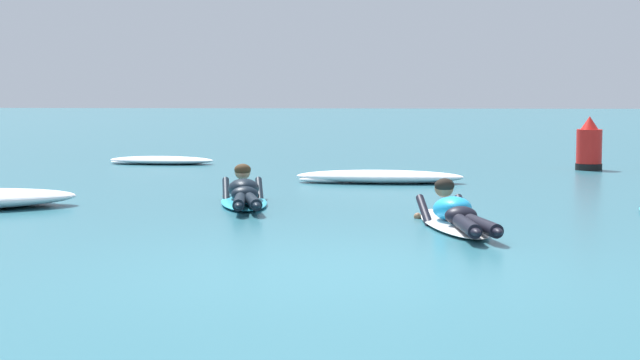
{
  "coord_description": "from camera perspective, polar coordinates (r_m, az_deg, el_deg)",
  "views": [
    {
      "loc": [
        0.53,
        -8.22,
        1.47
      ],
      "look_at": [
        -0.43,
        4.01,
        0.38
      ],
      "focal_mm": 57.22,
      "sensor_mm": 36.0,
      "label": 1
    }
  ],
  "objects": [
    {
      "name": "channel_marker_buoy",
      "position": [
        19.21,
        14.82,
        1.7
      ],
      "size": [
        0.48,
        0.48,
        0.98
      ],
      "color": "red",
      "rests_on": "ground"
    },
    {
      "name": "surfer_far",
      "position": [
        12.96,
        -4.27,
        -0.81
      ],
      "size": [
        0.94,
        2.48,
        0.55
      ],
      "color": "#2DB2D1",
      "rests_on": "ground"
    },
    {
      "name": "ground_plane",
      "position": [
        18.29,
        2.83,
        0.48
      ],
      "size": [
        120.0,
        120.0,
        0.0
      ],
      "primitive_type": "plane",
      "color": "#2D6B7A"
    },
    {
      "name": "whitewater_mid_right",
      "position": [
        16.04,
        3.37,
        0.17
      ],
      "size": [
        2.66,
        0.85,
        0.2
      ],
      "color": "white",
      "rests_on": "ground"
    },
    {
      "name": "surfer_near",
      "position": [
        10.85,
        7.58,
        -2.0
      ],
      "size": [
        0.93,
        2.57,
        0.54
      ],
      "color": "white",
      "rests_on": "ground"
    },
    {
      "name": "whitewater_far_band",
      "position": [
        20.3,
        -8.84,
        1.09
      ],
      "size": [
        2.14,
        0.91,
        0.16
      ],
      "color": "white",
      "rests_on": "ground"
    }
  ]
}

